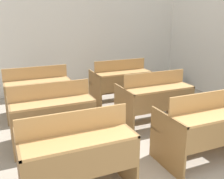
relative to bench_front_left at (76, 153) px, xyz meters
The scene contains 8 objects.
wall_back 4.20m from the bench_front_left, 77.27° to the left, with size 6.39×0.06×2.84m.
bench_front_left is the anchor object (origin of this frame).
bench_front_right 1.75m from the bench_front_left, ahead, with size 1.18×0.73×0.96m.
bench_second_left 1.25m from the bench_front_left, 90.55° to the left, with size 1.18×0.73×0.96m.
bench_second_right 2.17m from the bench_front_left, 35.08° to the left, with size 1.18×0.73×0.96m.
bench_third_left 2.53m from the bench_front_left, 90.67° to the left, with size 1.18×0.73×0.96m.
bench_third_right 3.10m from the bench_front_left, 55.78° to the left, with size 1.18×0.73×0.96m.
wastepaper_bin 4.85m from the bench_front_left, 40.55° to the left, with size 0.31×0.31×0.29m.
Camera 1 is at (-1.55, -0.80, 1.92)m, focal length 42.00 mm.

